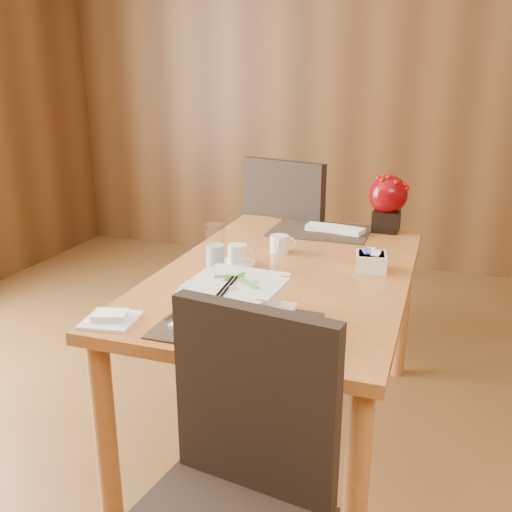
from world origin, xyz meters
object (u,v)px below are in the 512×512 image
(far_chair, at_px, (295,242))
(near_chair, at_px, (231,491))
(water_glass, at_px, (215,247))
(sugar_caddy, at_px, (371,262))
(creamer_jug, at_px, (279,244))
(soup_setting, at_px, (236,301))
(bread_plate, at_px, (110,320))
(berry_decor, at_px, (388,200))
(dining_table, at_px, (288,292))
(coffee_cup, at_px, (237,256))

(far_chair, bearing_deg, near_chair, 117.01)
(water_glass, bearing_deg, sugar_caddy, 17.13)
(creamer_jug, bearing_deg, sugar_caddy, -29.66)
(soup_setting, relative_size, bread_plate, 2.11)
(creamer_jug, xyz_separation_m, near_chair, (0.23, -1.14, -0.25))
(berry_decor, bearing_deg, bread_plate, -116.90)
(near_chair, xyz_separation_m, far_chair, (-0.34, 1.84, 0.05))
(dining_table, relative_size, far_chair, 1.44)
(soup_setting, xyz_separation_m, water_glass, (-0.24, 0.41, 0.03))
(water_glass, xyz_separation_m, creamer_jug, (0.17, 0.27, -0.05))
(sugar_caddy, distance_m, berry_decor, 0.59)
(coffee_cup, height_order, water_glass, water_glass)
(soup_setting, relative_size, water_glass, 1.80)
(soup_setting, bearing_deg, bread_plate, -155.39)
(dining_table, relative_size, sugar_caddy, 13.50)
(bread_plate, relative_size, near_chair, 0.16)
(coffee_cup, distance_m, water_glass, 0.11)
(soup_setting, relative_size, far_chair, 0.30)
(sugar_caddy, height_order, far_chair, far_chair)
(dining_table, distance_m, creamer_jug, 0.24)
(water_glass, bearing_deg, coffee_cup, 54.21)
(near_chair, bearing_deg, berry_decor, 93.40)
(coffee_cup, xyz_separation_m, sugar_caddy, (0.50, 0.09, -0.00))
(dining_table, distance_m, water_glass, 0.33)
(sugar_caddy, height_order, bread_plate, sugar_caddy)
(dining_table, bearing_deg, bread_plate, -119.99)
(soup_setting, relative_size, near_chair, 0.33)
(coffee_cup, relative_size, creamer_jug, 1.39)
(coffee_cup, xyz_separation_m, creamer_jug, (0.11, 0.19, 0.00))
(dining_table, distance_m, berry_decor, 0.76)
(coffee_cup, relative_size, berry_decor, 0.53)
(coffee_cup, xyz_separation_m, water_glass, (-0.06, -0.08, 0.05))
(sugar_caddy, distance_m, far_chair, 0.97)
(water_glass, relative_size, berry_decor, 0.67)
(berry_decor, distance_m, near_chair, 1.67)
(far_chair, bearing_deg, dining_table, 119.67)
(bread_plate, xyz_separation_m, far_chair, (0.16, 1.51, -0.17))
(sugar_caddy, relative_size, near_chair, 0.12)
(soup_setting, bearing_deg, berry_decor, 78.56)
(berry_decor, xyz_separation_m, bread_plate, (-0.66, -1.30, -0.14))
(soup_setting, bearing_deg, near_chair, -67.37)
(creamer_jug, height_order, near_chair, near_chair)
(creamer_jug, bearing_deg, far_chair, 84.81)
(soup_setting, xyz_separation_m, near_chair, (0.16, -0.46, -0.27))
(dining_table, bearing_deg, creamer_jug, 116.52)
(creamer_jug, distance_m, near_chair, 1.19)
(water_glass, height_order, bread_plate, water_glass)
(dining_table, xyz_separation_m, water_glass, (-0.26, -0.10, 0.18))
(dining_table, xyz_separation_m, sugar_caddy, (0.30, 0.07, 0.13))
(creamer_jug, relative_size, near_chair, 0.10)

